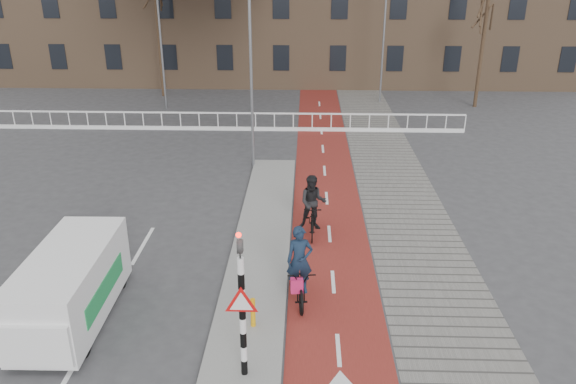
{
  "coord_description": "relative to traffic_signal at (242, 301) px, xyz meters",
  "views": [
    {
      "loc": [
        0.67,
        -11.74,
        8.51
      ],
      "look_at": [
        0.12,
        5.0,
        1.5
      ],
      "focal_mm": 35.0,
      "sensor_mm": 36.0,
      "label": 1
    }
  ],
  "objects": [
    {
      "name": "bollard",
      "position": [
        0.03,
        1.74,
        -1.48
      ],
      "size": [
        0.12,
        0.12,
        0.77
      ],
      "primitive_type": "cylinder",
      "color": "orange",
      "rests_on": "curb_island"
    },
    {
      "name": "bike_lane",
      "position": [
        2.1,
        12.02,
        -1.98
      ],
      "size": [
        2.5,
        60.0,
        0.01
      ],
      "primitive_type": "cube",
      "color": "maroon",
      "rests_on": "ground"
    },
    {
      "name": "traffic_signal",
      "position": [
        0.0,
        0.0,
        0.0
      ],
      "size": [
        0.8,
        0.8,
        3.68
      ],
      "color": "black",
      "rests_on": "curb_island"
    },
    {
      "name": "cyclist_near",
      "position": [
        1.15,
        3.12,
        -1.26
      ],
      "size": [
        0.94,
        2.14,
        2.14
      ],
      "rotation": [
        0.0,
        0.0,
        0.11
      ],
      "color": "black",
      "rests_on": "bike_lane"
    },
    {
      "name": "streetlight_left",
      "position": [
        -7.29,
        23.7,
        2.4
      ],
      "size": [
        0.12,
        0.12,
        8.78
      ],
      "primitive_type": "cylinder",
      "color": "slate",
      "rests_on": "ground"
    },
    {
      "name": "curb_island",
      "position": [
        -0.1,
        6.02,
        -1.93
      ],
      "size": [
        1.8,
        16.0,
        0.12
      ],
      "primitive_type": "cube",
      "color": "gray",
      "rests_on": "ground"
    },
    {
      "name": "ground",
      "position": [
        0.6,
        2.02,
        -1.99
      ],
      "size": [
        120.0,
        120.0,
        0.0
      ],
      "primitive_type": "plane",
      "color": "#38383A",
      "rests_on": "ground"
    },
    {
      "name": "railing",
      "position": [
        -4.4,
        19.02,
        -1.68
      ],
      "size": [
        28.0,
        0.1,
        0.99
      ],
      "color": "silver",
      "rests_on": "ground"
    },
    {
      "name": "cyclist_far",
      "position": [
        1.53,
        6.96,
        -1.12
      ],
      "size": [
        0.91,
        1.96,
        2.08
      ],
      "rotation": [
        0.0,
        0.0,
        -0.02
      ],
      "color": "black",
      "rests_on": "bike_lane"
    },
    {
      "name": "tree_right",
      "position": [
        11.68,
        24.63,
        1.35
      ],
      "size": [
        0.22,
        0.22,
        6.69
      ],
      "primitive_type": "cylinder",
      "color": "#322416",
      "rests_on": "ground"
    },
    {
      "name": "van",
      "position": [
        -4.55,
        2.09,
        -1.02
      ],
      "size": [
        1.8,
        4.31,
        1.84
      ],
      "rotation": [
        0.0,
        0.0,
        0.02
      ],
      "color": "white",
      "rests_on": "ground"
    },
    {
      "name": "streetlight_right",
      "position": [
        5.96,
        25.75,
        2.1
      ],
      "size": [
        0.12,
        0.12,
        8.19
      ],
      "primitive_type": "cylinder",
      "color": "slate",
      "rests_on": "ground"
    },
    {
      "name": "sidewalk",
      "position": [
        4.9,
        12.02,
        -1.98
      ],
      "size": [
        3.0,
        60.0,
        0.01
      ],
      "primitive_type": "cube",
      "color": "slate",
      "rests_on": "ground"
    },
    {
      "name": "streetlight_near",
      "position": [
        -1.02,
        13.46,
        1.87
      ],
      "size": [
        0.12,
        0.12,
        7.72
      ],
      "primitive_type": "cylinder",
      "color": "slate",
      "rests_on": "ground"
    },
    {
      "name": "tree_mid",
      "position": [
        -8.23,
        26.98,
        1.91
      ],
      "size": [
        0.23,
        0.23,
        7.8
      ],
      "primitive_type": "cylinder",
      "color": "#322416",
      "rests_on": "ground"
    }
  ]
}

